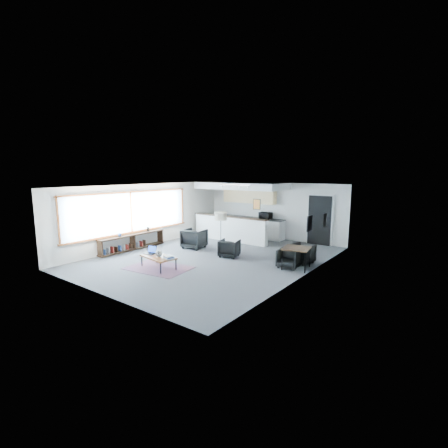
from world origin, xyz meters
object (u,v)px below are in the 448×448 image
Objects in this scene: armchair_right at (229,247)px; dining_chair_far at (302,254)px; book_stack at (169,257)px; dining_chair_near at (289,259)px; armchair_left at (194,238)px; floor_lamp at (221,218)px; dining_table at (296,250)px; ceramic_pot at (159,253)px; microwave at (265,215)px; laptop at (151,251)px; coffee_table at (158,257)px.

armchair_right is 2.61m from dining_chair_far.
book_stack is 3.87m from dining_chair_near.
armchair_left is 0.54× the size of floor_lamp.
dining_table is at bearing 166.03° from armchair_right.
armchair_left is (-1.03, 2.84, -0.08)m from ceramic_pot.
dining_chair_far is (3.02, 0.63, -1.07)m from floor_lamp.
microwave is at bearing -30.29° from dining_chair_far.
microwave reaches higher than dining_chair_far.
dining_chair_near is at bearing 165.14° from armchair_right.
armchair_right reaches higher than book_stack.
dining_chair_near is at bearing -50.61° from microwave.
ceramic_pot reaches higher than book_stack.
ceramic_pot is 0.24× the size of dining_table.
microwave is (1.36, 3.43, 0.68)m from armchair_left.
dining_chair_near is at bearing 167.58° from armchair_left.
laptop is 0.24× the size of floor_lamp.
book_stack is 4.51m from dining_chair_far.
laptop is at bearing 177.78° from coffee_table.
floor_lamp is 3.27m from dining_chair_far.
armchair_right is at bearing -178.15° from dining_table.
dining_table is (3.52, 2.68, 0.12)m from ceramic_pot.
armchair_left reaches higher than ceramic_pot.
dining_chair_near is at bearing 47.24° from coffee_table.
laptop is 5.13m from dining_chair_far.
dining_chair_far reaches higher than coffee_table.
armchair_left is 1.97m from armchair_right.
laptop reaches higher than dining_chair_far.
dining_chair_far is (4.42, 0.60, -0.12)m from armchair_left.
dining_chair_far is (2.47, 0.84, -0.04)m from armchair_right.
armchair_right reaches higher than dining_chair_far.
coffee_table is 0.17m from ceramic_pot.
microwave is (0.87, 6.13, 0.64)m from laptop.
dining_chair_near is (3.82, 2.50, -0.18)m from laptop.
floor_lamp is at bearing -36.16° from armchair_right.
dining_chair_near is at bearing 25.22° from laptop.
coffee_table is at bearing 153.09° from ceramic_pot.
laptop is at bearing -97.81° from microwave.
ceramic_pot is at bearing -21.97° from laptop.
coffee_table is at bearing -99.01° from floor_lamp.
book_stack is at bearing -144.71° from dining_chair_near.
laptop is 2.75m from armchair_left.
armchair_left reaches higher than coffee_table.
armchair_left is 1.69m from floor_lamp.
dining_chair_near is 0.80m from dining_chair_far.
armchair_left reaches higher than armchair_right.
dining_chair_near reaches higher than book_stack.
book_stack is 4.08m from dining_table.
microwave reaches higher than laptop.
coffee_table is 0.83× the size of floor_lamp.
floor_lamp reaches higher than dining_chair_far.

